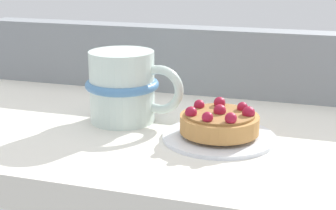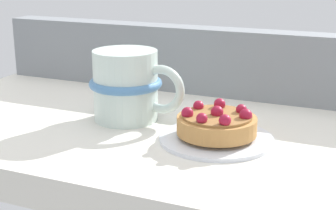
# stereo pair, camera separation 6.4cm
# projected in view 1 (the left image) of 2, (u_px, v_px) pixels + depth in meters

# --- Properties ---
(ground_plane) EXTENTS (0.84, 0.40, 0.04)m
(ground_plane) POSITION_uv_depth(u_px,v_px,m) (196.00, 142.00, 0.66)
(ground_plane) COLOR silver
(window_rail_back) EXTENTS (0.82, 0.05, 0.10)m
(window_rail_back) POSITION_uv_depth(u_px,v_px,m) (225.00, 62.00, 0.80)
(window_rail_back) COLOR gray
(window_rail_back) RESTS_ON ground_plane
(dessert_plate) EXTENTS (0.14, 0.14, 0.01)m
(dessert_plate) POSITION_uv_depth(u_px,v_px,m) (219.00, 135.00, 0.62)
(dessert_plate) COLOR silver
(dessert_plate) RESTS_ON ground_plane
(raspberry_tart) EXTENTS (0.10, 0.10, 0.04)m
(raspberry_tart) POSITION_uv_depth(u_px,v_px,m) (220.00, 121.00, 0.61)
(raspberry_tart) COLOR #B77F42
(raspberry_tart) RESTS_ON dessert_plate
(coffee_mug) EXTENTS (0.13, 0.10, 0.09)m
(coffee_mug) POSITION_uv_depth(u_px,v_px,m) (123.00, 87.00, 0.67)
(coffee_mug) COLOR silver
(coffee_mug) RESTS_ON ground_plane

